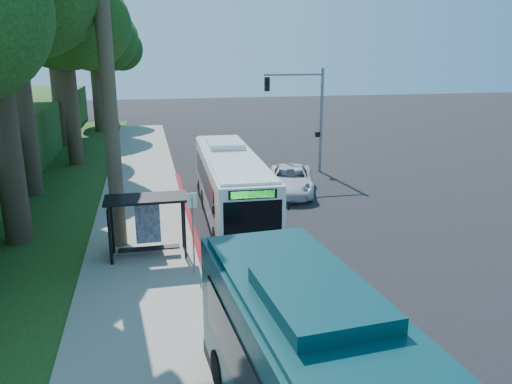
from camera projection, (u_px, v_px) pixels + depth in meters
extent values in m
plane|color=black|center=(295.00, 222.00, 24.35)|extent=(140.00, 140.00, 0.00)
cube|color=gray|center=(142.00, 232.00, 22.81)|extent=(4.50, 70.00, 0.12)
cube|color=maroon|center=(202.00, 262.00, 19.53)|extent=(0.25, 30.00, 0.13)
cube|color=#234719|center=(32.00, 209.00, 26.33)|extent=(8.00, 70.00, 0.06)
cube|color=black|center=(146.00, 198.00, 19.40)|extent=(3.20, 1.50, 0.10)
cube|color=black|center=(110.00, 233.00, 19.44)|extent=(0.06, 1.30, 2.20)
cube|color=navy|center=(148.00, 223.00, 20.39)|extent=(1.00, 0.12, 1.70)
cube|color=black|center=(149.00, 248.00, 19.85)|extent=(2.40, 0.40, 0.06)
cube|color=black|center=(112.00, 227.00, 20.02)|extent=(0.08, 0.08, 2.40)
cube|color=black|center=(183.00, 223.00, 20.60)|extent=(0.08, 0.08, 2.40)
cube|color=black|center=(111.00, 238.00, 18.89)|extent=(0.08, 0.08, 2.40)
cube|color=black|center=(185.00, 232.00, 19.47)|extent=(0.08, 0.08, 2.40)
cylinder|color=gray|center=(193.00, 237.00, 18.12)|extent=(0.06, 0.06, 3.00)
cube|color=white|center=(192.00, 200.00, 17.74)|extent=(0.35, 0.04, 0.55)
cylinder|color=gray|center=(321.00, 121.00, 33.81)|extent=(0.20, 0.20, 7.00)
cylinder|color=gray|center=(294.00, 74.00, 32.56)|extent=(4.00, 0.14, 0.14)
cube|color=black|center=(267.00, 84.00, 32.34)|extent=(0.30, 0.30, 0.90)
cube|color=black|center=(317.00, 134.00, 34.00)|extent=(0.25, 0.25, 0.35)
cylinder|color=#4C3F2D|center=(108.00, 92.00, 19.48)|extent=(0.60, 0.60, 13.00)
cylinder|color=#382B1E|center=(4.00, 122.00, 20.33)|extent=(1.10, 1.10, 10.50)
cylinder|color=#382B1E|center=(20.00, 91.00, 27.45)|extent=(1.18, 1.18, 11.90)
cylinder|color=#382B1E|center=(70.00, 97.00, 35.57)|extent=(1.06, 1.06, 9.80)
sphere|color=#15340E|center=(61.00, 8.00, 33.95)|extent=(8.40, 8.40, 8.40)
sphere|color=#15340E|center=(87.00, 24.00, 33.42)|extent=(5.88, 5.88, 5.88)
sphere|color=#15340E|center=(44.00, 22.00, 35.25)|extent=(5.46, 5.46, 5.46)
cylinder|color=#382B1E|center=(57.00, 82.00, 42.49)|extent=(1.14, 1.14, 11.20)
sphere|color=#15340E|center=(72.00, 11.00, 40.03)|extent=(6.72, 6.72, 6.72)
sphere|color=#15340E|center=(32.00, 9.00, 42.12)|extent=(6.24, 6.24, 6.24)
cylinder|color=#382B1E|center=(97.00, 88.00, 50.81)|extent=(1.02, 1.02, 9.10)
sphere|color=#15340E|center=(92.00, 30.00, 49.31)|extent=(8.00, 8.00, 8.00)
sphere|color=#15340E|center=(109.00, 41.00, 48.79)|extent=(5.60, 5.60, 5.60)
sphere|color=#15340E|center=(80.00, 39.00, 50.54)|extent=(5.20, 5.20, 5.20)
cylinder|color=#382B1E|center=(112.00, 86.00, 58.64)|extent=(0.98, 0.98, 8.40)
sphere|color=#15340E|center=(108.00, 40.00, 57.25)|extent=(7.00, 7.00, 7.00)
sphere|color=#15340E|center=(121.00, 49.00, 56.81)|extent=(4.90, 4.90, 4.90)
sphere|color=#15340E|center=(98.00, 47.00, 58.34)|extent=(4.55, 4.55, 4.55)
cube|color=white|center=(231.00, 185.00, 24.32)|extent=(2.92, 12.00, 2.83)
cube|color=black|center=(232.00, 213.00, 24.71)|extent=(2.95, 12.07, 0.35)
cube|color=black|center=(230.00, 177.00, 24.72)|extent=(2.89, 9.38, 1.09)
cube|color=black|center=(253.00, 218.00, 18.66)|extent=(2.23, 0.19, 1.39)
cube|color=black|center=(217.00, 155.00, 29.83)|extent=(2.03, 0.18, 0.99)
cube|color=#19E533|center=(253.00, 194.00, 18.40)|extent=(1.65, 0.15, 0.28)
cube|color=white|center=(231.00, 155.00, 23.92)|extent=(2.70, 11.40, 0.12)
cube|color=white|center=(225.00, 144.00, 25.76)|extent=(1.85, 2.54, 0.35)
cylinder|color=black|center=(217.00, 238.00, 20.84)|extent=(0.33, 1.00, 0.99)
cylinder|color=black|center=(270.00, 234.00, 21.25)|extent=(0.33, 1.00, 0.99)
cylinder|color=black|center=(201.00, 187.00, 28.75)|extent=(0.33, 1.00, 0.99)
cylinder|color=black|center=(240.00, 185.00, 29.15)|extent=(0.33, 1.00, 0.99)
cube|color=black|center=(253.00, 275.00, 13.31)|extent=(2.20, 0.29, 1.07)
cube|color=#0A3539|center=(381.00, 379.00, 7.08)|extent=(3.44, 12.40, 0.13)
cube|color=#0A3539|center=(320.00, 299.00, 9.01)|extent=(2.12, 2.82, 0.38)
cylinder|color=black|center=(222.00, 372.00, 12.05)|extent=(0.40, 1.10, 1.07)
cylinder|color=black|center=(316.00, 354.00, 12.74)|extent=(0.40, 1.10, 1.07)
imported|color=silver|center=(290.00, 180.00, 29.25)|extent=(4.09, 6.12, 1.56)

